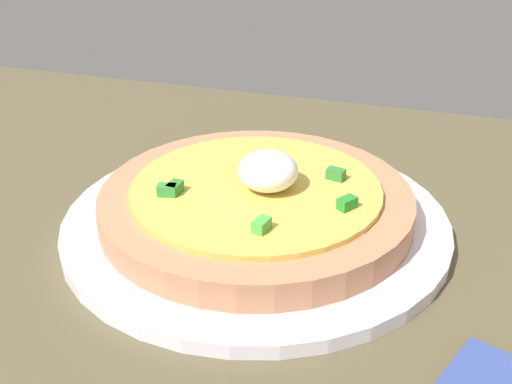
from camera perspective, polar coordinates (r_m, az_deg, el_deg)
The scene contains 3 objects.
dining_table at distance 44.38cm, azimuth -12.63°, elevation -8.26°, with size 126.14×73.30×2.07cm, color brown.
plate at distance 47.44cm, azimuth -0.00°, elevation -2.67°, with size 27.85×27.85×1.00cm, color white.
pizza at distance 46.54cm, azimuth 0.04°, elevation -0.80°, with size 22.40×22.40×5.18cm.
Camera 1 is at (-19.47, 30.38, 26.87)cm, focal length 45.64 mm.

